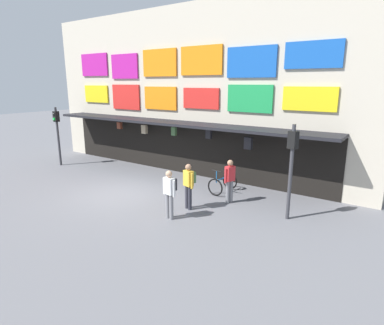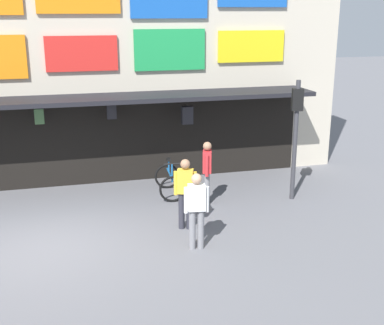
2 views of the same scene
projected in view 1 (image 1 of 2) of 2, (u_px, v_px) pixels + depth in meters
The scene contains 8 objects.
ground_plane at pixel (124, 193), 13.33m from camera, with size 80.00×80.00×0.00m, color slate.
shopfront at pixel (187, 93), 16.02m from camera, with size 18.00×2.60×8.00m.
traffic_light_near at pixel (57, 127), 17.39m from camera, with size 0.29×0.33×3.20m.
traffic_light_far at pixel (292, 157), 10.33m from camera, with size 0.34×0.35×3.20m.
bicycle_parked at pixel (223, 183), 13.36m from camera, with size 0.80×1.21×1.05m.
pedestrian_in_green at pixel (230, 179), 12.07m from camera, with size 0.32×0.51×1.68m.
pedestrian_in_blue at pixel (170, 191), 10.63m from camera, with size 0.53×0.39×1.68m.
pedestrian_in_red at pixel (189, 183), 11.47m from camera, with size 0.50×0.44×1.68m.
Camera 1 is at (9.52, -8.77, 4.46)m, focal length 30.01 mm.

